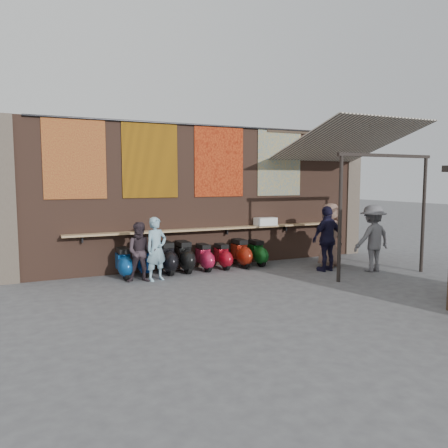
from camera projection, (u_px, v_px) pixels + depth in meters
name	position (u px, v px, depth m)	size (l,w,h in m)	color
ground	(251.00, 285.00, 10.30)	(70.00, 70.00, 0.00)	#474749
brick_wall	(207.00, 196.00, 12.54)	(10.00, 0.40, 4.00)	brown
pier_left	(5.00, 200.00, 10.37)	(0.50, 0.50, 4.00)	#4C4238
pier_right	(349.00, 194.00, 14.71)	(0.50, 0.50, 4.00)	#4C4238
eating_counter	(212.00, 229.00, 12.29)	(8.00, 0.32, 0.05)	#9E7A51
shelf_box	(265.00, 222.00, 12.97)	(0.65, 0.33, 0.23)	white
tapestry_redgold	(75.00, 158.00, 10.74)	(1.50, 0.02, 2.00)	maroon
tapestry_sun	(150.00, 160.00, 11.53)	(1.50, 0.02, 2.00)	orange
tapestry_orange	(219.00, 161.00, 12.36)	(1.50, 0.02, 2.00)	#B23D16
tapestry_multi	(279.00, 162.00, 13.20)	(1.50, 0.02, 2.00)	#296399
hang_rail	(209.00, 126.00, 12.13)	(0.06, 0.06, 9.50)	black
scooter_stool_0	(124.00, 263.00, 10.99)	(0.36, 0.80, 0.76)	navy
scooter_stool_1	(143.00, 262.00, 11.24)	(0.35, 0.77, 0.73)	#0D3899
scooter_stool_2	(167.00, 258.00, 11.50)	(0.40, 0.89, 0.84)	black
scooter_stool_3	(184.00, 257.00, 11.72)	(0.39, 0.87, 0.83)	black
scooter_stool_4	(204.00, 258.00, 11.91)	(0.34, 0.76, 0.72)	#A51637
scooter_stool_5	(223.00, 257.00, 12.14)	(0.33, 0.73, 0.70)	maroon
scooter_stool_6	(241.00, 253.00, 12.41)	(0.37, 0.83, 0.79)	maroon
scooter_stool_7	(257.00, 253.00, 12.65)	(0.35, 0.77, 0.73)	#0F4C17
diner_left	(156.00, 249.00, 10.70)	(0.57, 0.38, 1.57)	#83ACBF
diner_right	(141.00, 252.00, 10.55)	(0.71, 0.55, 1.46)	#32272E
shopper_navy	(327.00, 239.00, 11.81)	(1.04, 0.43, 1.78)	black
shopper_grey	(373.00, 238.00, 11.79)	(1.17, 0.67, 1.81)	#5C5B61
shopper_tan	(330.00, 235.00, 12.45)	(0.89, 0.58, 1.82)	#826152
awning_canvas	(346.00, 141.00, 12.22)	(3.20, 3.40, 0.03)	beige
awning_ledger	(312.00, 132.00, 13.61)	(3.30, 0.08, 0.12)	#33261C
awning_header	(386.00, 156.00, 10.91)	(3.00, 0.08, 0.08)	black
awning_post_left	(340.00, 218.00, 10.48)	(0.09, 0.09, 3.10)	black
awning_post_right	(423.00, 215.00, 11.64)	(0.09, 0.09, 3.10)	black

